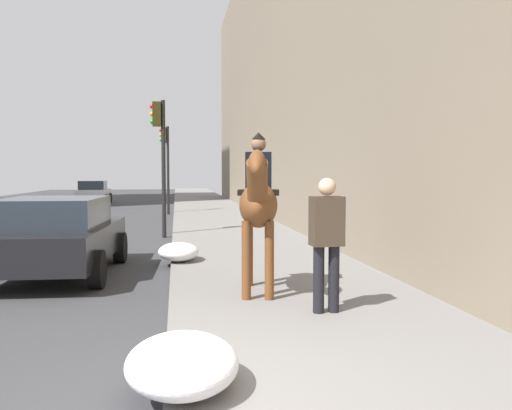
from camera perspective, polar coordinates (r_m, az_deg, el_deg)
sidewalk_slab at (r=4.56m, az=15.71°, el=-20.12°), size 120.00×3.74×0.12m
mounted_horse_near at (r=7.58m, az=0.26°, el=0.25°), size 2.14×0.81×2.36m
pedestrian_greeting at (r=6.63m, az=7.70°, el=-3.32°), size 0.28×0.41×1.70m
car_near_lane at (r=10.24m, az=-20.93°, el=-3.05°), size 4.13×2.25×1.44m
car_mid_lane at (r=33.69m, az=-17.28°, el=1.36°), size 3.87×1.95×1.44m
traffic_light_near_curb at (r=15.49m, az=-10.38°, el=6.31°), size 0.20×0.44×3.99m
traffic_light_far_curb at (r=24.34m, az=-9.78°, el=5.30°), size 0.20×0.44×4.03m
snow_pile_near at (r=4.50m, az=-8.05°, el=-16.69°), size 1.20×0.92×0.42m
snow_pile_far at (r=10.69m, az=-8.45°, el=-5.05°), size 1.06×0.81×0.37m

